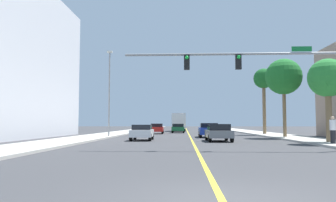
% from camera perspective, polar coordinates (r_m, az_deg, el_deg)
% --- Properties ---
extents(ground, '(192.00, 192.00, 0.00)m').
position_cam_1_polar(ground, '(48.28, 3.58, -5.64)').
color(ground, '#38383A').
extents(sidewalk_left, '(3.93, 168.00, 0.15)m').
position_cam_1_polar(sidewalk_left, '(49.13, -8.09, -5.49)').
color(sidewalk_left, '#B2ADA3').
rests_on(sidewalk_left, ground).
extents(sidewalk_right, '(3.93, 168.00, 0.15)m').
position_cam_1_polar(sidewalk_right, '(49.42, 15.17, -5.39)').
color(sidewalk_right, '#B2ADA3').
rests_on(sidewalk_right, ground).
extents(lane_marking_center, '(0.16, 144.00, 0.01)m').
position_cam_1_polar(lane_marking_center, '(48.28, 3.58, -5.64)').
color(lane_marking_center, yellow).
rests_on(lane_marking_center, ground).
extents(traffic_signal_mast, '(12.45, 0.36, 5.68)m').
position_cam_1_polar(traffic_signal_mast, '(18.95, 17.76, 5.15)').
color(traffic_signal_mast, gray).
rests_on(traffic_signal_mast, sidewalk_right).
extents(street_lamp, '(0.56, 0.28, 8.89)m').
position_cam_1_polar(street_lamp, '(34.30, -10.29, 2.11)').
color(street_lamp, gray).
rests_on(street_lamp, sidewalk_left).
extents(palm_near, '(2.75, 2.75, 5.94)m').
position_cam_1_polar(palm_near, '(25.90, 26.27, 3.48)').
color(palm_near, brown).
rests_on(palm_near, sidewalk_right).
extents(palm_mid, '(3.53, 3.53, 7.65)m').
position_cam_1_polar(palm_mid, '(33.96, 19.66, 3.97)').
color(palm_mid, brown).
rests_on(palm_mid, sidewalk_right).
extents(palm_far, '(2.49, 2.49, 8.15)m').
position_cam_1_polar(palm_far, '(42.36, 16.48, 3.51)').
color(palm_far, brown).
rests_on(palm_far, sidewalk_right).
extents(car_white, '(1.86, 3.84, 1.34)m').
position_cam_1_polar(car_white, '(27.86, -4.57, -5.45)').
color(car_white, white).
rests_on(car_white, ground).
extents(car_blue, '(1.99, 4.30, 1.47)m').
position_cam_1_polar(car_blue, '(33.83, 7.14, -5.06)').
color(car_blue, '#1E389E').
rests_on(car_blue, ground).
extents(car_gray, '(1.98, 3.93, 1.40)m').
position_cam_1_polar(car_gray, '(26.58, 8.88, -5.47)').
color(car_gray, slate).
rests_on(car_gray, ground).
extents(car_green, '(1.91, 4.30, 1.36)m').
position_cam_1_polar(car_green, '(49.38, 1.80, -4.76)').
color(car_green, '#196638').
rests_on(car_green, ground).
extents(car_red, '(1.88, 4.06, 1.40)m').
position_cam_1_polar(car_red, '(44.72, -1.95, -4.86)').
color(car_red, red).
rests_on(car_red, ground).
extents(delivery_truck, '(2.65, 7.18, 3.19)m').
position_cam_1_polar(delivery_truck, '(58.46, 1.83, -3.69)').
color(delivery_truck, '#194799').
rests_on(delivery_truck, ground).
extents(pedestrian, '(0.38, 0.38, 1.78)m').
position_cam_1_polar(pedestrian, '(23.63, 27.01, -4.53)').
color(pedestrian, black).
rests_on(pedestrian, sidewalk_right).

